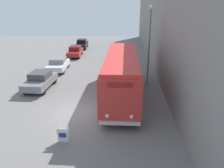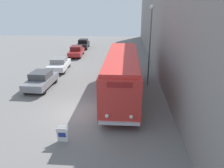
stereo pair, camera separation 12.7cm
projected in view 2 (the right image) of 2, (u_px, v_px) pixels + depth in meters
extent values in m
plane|color=slate|center=(78.00, 112.00, 15.09)|extent=(80.00, 80.00, 0.00)
cube|color=gray|center=(159.00, 31.00, 22.54)|extent=(0.30, 60.00, 8.94)
cylinder|color=black|center=(103.00, 113.00, 13.99)|extent=(0.28, 0.94, 0.94)
cylinder|color=black|center=(137.00, 114.00, 13.84)|extent=(0.28, 0.94, 0.94)
cylinder|color=black|center=(112.00, 74.00, 21.87)|extent=(0.28, 0.94, 0.94)
cylinder|color=black|center=(134.00, 75.00, 21.73)|extent=(0.28, 0.94, 0.94)
cube|color=red|center=(122.00, 74.00, 17.40)|extent=(2.53, 11.20, 2.70)
cube|color=red|center=(122.00, 56.00, 16.90)|extent=(2.32, 10.75, 0.24)
cube|color=silver|center=(119.00, 123.00, 12.50)|extent=(2.40, 0.12, 0.20)
sphere|color=white|center=(107.00, 116.00, 12.43)|extent=(0.22, 0.22, 0.22)
sphere|color=white|center=(131.00, 117.00, 12.34)|extent=(0.22, 0.22, 0.22)
cube|color=maroon|center=(119.00, 85.00, 11.75)|extent=(1.39, 0.06, 0.28)
cube|color=gray|center=(63.00, 141.00, 11.84)|extent=(0.52, 0.20, 0.01)
cube|color=white|center=(62.00, 135.00, 11.62)|extent=(0.58, 0.18, 0.90)
cube|color=white|center=(63.00, 134.00, 11.76)|extent=(0.58, 0.18, 0.90)
cube|color=navy|center=(62.00, 135.00, 11.59)|extent=(0.41, 0.06, 0.31)
cylinder|color=#595E60|center=(150.00, 49.00, 19.22)|extent=(0.12, 0.12, 6.74)
sphere|color=silver|center=(152.00, 7.00, 18.04)|extent=(0.36, 0.36, 0.36)
cylinder|color=black|center=(26.00, 90.00, 18.19)|extent=(0.22, 0.68, 0.68)
cylinder|color=black|center=(44.00, 90.00, 18.05)|extent=(0.22, 0.68, 0.68)
cylinder|color=black|center=(39.00, 79.00, 20.84)|extent=(0.22, 0.68, 0.68)
cylinder|color=black|center=(55.00, 80.00, 20.70)|extent=(0.22, 0.68, 0.68)
cube|color=slate|center=(41.00, 81.00, 19.35)|extent=(1.93, 4.27, 0.58)
cube|color=#3F4043|center=(41.00, 75.00, 19.25)|extent=(1.60, 1.94, 0.57)
cylinder|color=black|center=(49.00, 71.00, 23.45)|extent=(0.22, 0.66, 0.66)
cylinder|color=black|center=(64.00, 71.00, 23.44)|extent=(0.22, 0.66, 0.66)
cylinder|color=black|center=(56.00, 64.00, 26.17)|extent=(0.22, 0.66, 0.66)
cylinder|color=black|center=(69.00, 64.00, 26.16)|extent=(0.22, 0.66, 0.66)
cube|color=silver|center=(59.00, 65.00, 24.71)|extent=(2.11, 4.40, 0.57)
cube|color=gray|center=(59.00, 60.00, 24.63)|extent=(1.69, 2.02, 0.51)
cylinder|color=black|center=(69.00, 56.00, 30.24)|extent=(0.22, 0.69, 0.69)
cylinder|color=black|center=(80.00, 56.00, 30.22)|extent=(0.22, 0.69, 0.69)
cylinder|color=black|center=(73.00, 52.00, 33.20)|extent=(0.22, 0.69, 0.69)
cylinder|color=black|center=(83.00, 52.00, 33.18)|extent=(0.22, 0.69, 0.69)
cube|color=#A52323|center=(76.00, 52.00, 31.62)|extent=(2.00, 4.63, 0.55)
cube|color=#5B1313|center=(76.00, 48.00, 31.53)|extent=(1.60, 2.12, 0.60)
cylinder|color=black|center=(78.00, 48.00, 36.27)|extent=(0.22, 0.70, 0.70)
cylinder|color=black|center=(86.00, 48.00, 36.26)|extent=(0.22, 0.70, 0.70)
cylinder|color=black|center=(80.00, 45.00, 39.25)|extent=(0.22, 0.70, 0.70)
cylinder|color=black|center=(89.00, 45.00, 39.24)|extent=(0.22, 0.70, 0.70)
cube|color=black|center=(83.00, 45.00, 37.65)|extent=(2.00, 4.66, 0.59)
cube|color=black|center=(83.00, 41.00, 37.56)|extent=(1.60, 2.14, 0.58)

